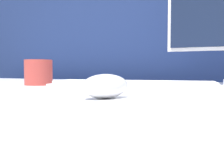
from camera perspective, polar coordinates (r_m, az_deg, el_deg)
partition_panel at (r=1.32m, az=16.90°, el=2.18°), size 5.00×0.03×1.49m
computer_mouse_near at (r=0.49m, az=-1.41°, el=-0.46°), size 0.10×0.12×0.05m
keyboard at (r=0.69m, az=4.56°, el=-0.35°), size 0.45×0.18×0.02m
mug at (r=0.93m, az=-15.71°, el=2.45°), size 0.09×0.09×0.09m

